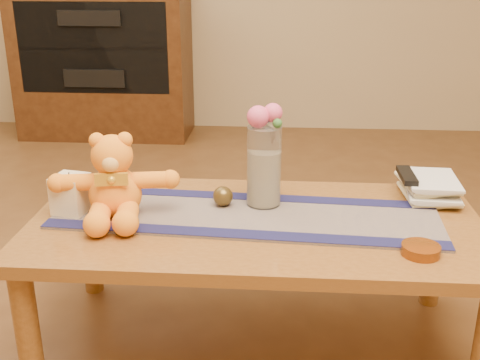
# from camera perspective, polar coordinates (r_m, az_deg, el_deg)

# --- Properties ---
(floor) EXTENTS (5.50, 5.50, 0.00)m
(floor) POSITION_cam_1_polar(r_m,az_deg,el_deg) (2.05, 1.45, -15.41)
(floor) COLOR #533117
(floor) RESTS_ON ground
(coffee_table_top) EXTENTS (1.40, 0.70, 0.04)m
(coffee_table_top) POSITION_cam_1_polar(r_m,az_deg,el_deg) (1.83, 1.56, -4.44)
(coffee_table_top) COLOR brown
(coffee_table_top) RESTS_ON floor
(table_leg_fl) EXTENTS (0.07, 0.07, 0.41)m
(table_leg_fl) POSITION_cam_1_polar(r_m,az_deg,el_deg) (1.84, -19.97, -13.80)
(table_leg_fl) COLOR brown
(table_leg_fl) RESTS_ON floor
(table_leg_bl) EXTENTS (0.07, 0.07, 0.41)m
(table_leg_bl) POSITION_cam_1_polar(r_m,az_deg,el_deg) (2.30, -14.36, -5.88)
(table_leg_bl) COLOR brown
(table_leg_bl) RESTS_ON floor
(table_leg_br) EXTENTS (0.07, 0.07, 0.41)m
(table_leg_br) POSITION_cam_1_polar(r_m,az_deg,el_deg) (2.26, 18.38, -6.79)
(table_leg_br) COLOR brown
(table_leg_br) RESTS_ON floor
(persian_runner) EXTENTS (1.22, 0.42, 0.01)m
(persian_runner) POSITION_cam_1_polar(r_m,az_deg,el_deg) (1.84, 0.61, -3.46)
(persian_runner) COLOR #17163E
(persian_runner) RESTS_ON coffee_table_top
(runner_border_near) EXTENTS (1.20, 0.13, 0.00)m
(runner_border_near) POSITION_cam_1_polar(r_m,az_deg,el_deg) (1.71, 0.02, -5.25)
(runner_border_near) COLOR #161743
(runner_border_near) RESTS_ON persian_runner
(runner_border_far) EXTENTS (1.20, 0.13, 0.00)m
(runner_border_far) POSITION_cam_1_polar(r_m,az_deg,el_deg) (1.97, 1.12, -1.64)
(runner_border_far) COLOR #161743
(runner_border_far) RESTS_ON persian_runner
(teddy_bear) EXTENTS (0.42, 0.36, 0.25)m
(teddy_bear) POSITION_cam_1_polar(r_m,az_deg,el_deg) (1.84, -12.18, 0.33)
(teddy_bear) COLOR orange
(teddy_bear) RESTS_ON persian_runner
(pillar_candle) EXTENTS (0.12, 0.12, 0.12)m
(pillar_candle) POSITION_cam_1_polar(r_m,az_deg,el_deg) (1.92, -16.13, -1.30)
(pillar_candle) COLOR beige
(pillar_candle) RESTS_ON persian_runner
(candle_wick) EXTENTS (0.00, 0.00, 0.01)m
(candle_wick) POSITION_cam_1_polar(r_m,az_deg,el_deg) (1.89, -16.32, 0.55)
(candle_wick) COLOR black
(candle_wick) RESTS_ON pillar_candle
(glass_vase) EXTENTS (0.11, 0.11, 0.26)m
(glass_vase) POSITION_cam_1_polar(r_m,az_deg,el_deg) (1.87, 2.35, 1.34)
(glass_vase) COLOR silver
(glass_vase) RESTS_ON persian_runner
(potpourri_fill) EXTENTS (0.09, 0.09, 0.18)m
(potpourri_fill) POSITION_cam_1_polar(r_m,az_deg,el_deg) (1.89, 2.33, 0.22)
(potpourri_fill) COLOR beige
(potpourri_fill) RESTS_ON glass_vase
(rose_left) EXTENTS (0.07, 0.07, 0.07)m
(rose_left) POSITION_cam_1_polar(r_m,az_deg,el_deg) (1.82, 1.78, 6.18)
(rose_left) COLOR #DD4E7C
(rose_left) RESTS_ON glass_vase
(rose_right) EXTENTS (0.06, 0.06, 0.06)m
(rose_right) POSITION_cam_1_polar(r_m,az_deg,el_deg) (1.83, 3.22, 6.56)
(rose_right) COLOR #DD4E7C
(rose_right) RESTS_ON glass_vase
(blue_flower_back) EXTENTS (0.04, 0.04, 0.04)m
(blue_flower_back) POSITION_cam_1_polar(r_m,az_deg,el_deg) (1.86, 2.76, 6.29)
(blue_flower_back) COLOR #4D5FA7
(blue_flower_back) RESTS_ON glass_vase
(blue_flower_side) EXTENTS (0.04, 0.04, 0.04)m
(blue_flower_side) POSITION_cam_1_polar(r_m,az_deg,el_deg) (1.85, 1.50, 5.96)
(blue_flower_side) COLOR #4D5FA7
(blue_flower_side) RESTS_ON glass_vase
(leaf_sprig) EXTENTS (0.03, 0.03, 0.03)m
(leaf_sprig) POSITION_cam_1_polar(r_m,az_deg,el_deg) (1.81, 3.67, 5.53)
(leaf_sprig) COLOR #33662D
(leaf_sprig) RESTS_ON glass_vase
(bronze_ball) EXTENTS (0.07, 0.07, 0.06)m
(bronze_ball) POSITION_cam_1_polar(r_m,az_deg,el_deg) (1.89, -1.67, -1.59)
(bronze_ball) COLOR #4F3D1A
(bronze_ball) RESTS_ON persian_runner
(book_bottom) EXTENTS (0.18, 0.23, 0.02)m
(book_bottom) POSITION_cam_1_polar(r_m,az_deg,el_deg) (2.06, 15.69, -1.42)
(book_bottom) COLOR #F3E9BB
(book_bottom) RESTS_ON coffee_table_top
(book_lower) EXTENTS (0.18, 0.24, 0.02)m
(book_lower) POSITION_cam_1_polar(r_m,az_deg,el_deg) (2.05, 15.90, -0.97)
(book_lower) COLOR #F3E9BB
(book_lower) RESTS_ON book_bottom
(book_upper) EXTENTS (0.19, 0.24, 0.02)m
(book_upper) POSITION_cam_1_polar(r_m,az_deg,el_deg) (2.05, 15.61, -0.40)
(book_upper) COLOR #F3E9BB
(book_upper) RESTS_ON book_lower
(book_top) EXTENTS (0.18, 0.23, 0.02)m
(book_top) POSITION_cam_1_polar(r_m,az_deg,el_deg) (2.04, 15.96, 0.04)
(book_top) COLOR #F3E9BB
(book_top) RESTS_ON book_upper
(tv_remote) EXTENTS (0.05, 0.16, 0.02)m
(tv_remote) POSITION_cam_1_polar(r_m,az_deg,el_deg) (2.02, 15.94, 0.43)
(tv_remote) COLOR black
(tv_remote) RESTS_ON book_top
(amber_dish) EXTENTS (0.12, 0.12, 0.03)m
(amber_dish) POSITION_cam_1_polar(r_m,az_deg,el_deg) (1.68, 17.19, -6.53)
(amber_dish) COLOR #BF5914
(amber_dish) RESTS_ON coffee_table_top
(media_cabinet) EXTENTS (1.20, 0.50, 1.10)m
(media_cabinet) POSITION_cam_1_polar(r_m,az_deg,el_deg) (4.38, -13.08, 11.37)
(media_cabinet) COLOR black
(media_cabinet) RESTS_ON floor
(cabinet_cavity) EXTENTS (1.02, 0.03, 0.61)m
(cabinet_cavity) POSITION_cam_1_polar(r_m,az_deg,el_deg) (4.14, -14.14, 12.33)
(cabinet_cavity) COLOR black
(cabinet_cavity) RESTS_ON media_cabinet
(cabinet_shelf) EXTENTS (1.02, 0.20, 0.02)m
(cabinet_shelf) POSITION_cam_1_polar(r_m,az_deg,el_deg) (4.22, -13.78, 12.51)
(cabinet_shelf) COLOR black
(cabinet_shelf) RESTS_ON media_cabinet
(stereo_upper) EXTENTS (0.42, 0.28, 0.10)m
(stereo_upper) POSITION_cam_1_polar(r_m,az_deg,el_deg) (4.22, -13.93, 15.20)
(stereo_upper) COLOR black
(stereo_upper) RESTS_ON media_cabinet
(stereo_lower) EXTENTS (0.42, 0.28, 0.12)m
(stereo_lower) POSITION_cam_1_polar(r_m,az_deg,el_deg) (4.27, -13.48, 9.92)
(stereo_lower) COLOR black
(stereo_lower) RESTS_ON media_cabinet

